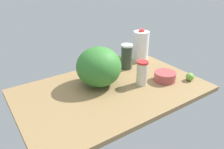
{
  "coord_description": "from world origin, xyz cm",
  "views": [
    {
      "loc": [
        69.43,
        102.31,
        73.89
      ],
      "look_at": [
        0.0,
        0.0,
        13.0
      ],
      "focal_mm": 35.0,
      "sensor_mm": 36.0,
      "label": 1
    }
  ],
  "objects_px": {
    "tumbler_cup": "(142,73)",
    "shaker_bottle": "(127,57)",
    "lime_near_front": "(190,77)",
    "milk_jug": "(141,46)",
    "lime_by_jug": "(119,59)",
    "mixing_bowl": "(165,76)",
    "watermelon": "(99,67)"
  },
  "relations": [
    {
      "from": "milk_jug",
      "to": "lime_by_jug",
      "type": "bearing_deg",
      "value": -14.35
    },
    {
      "from": "tumbler_cup",
      "to": "lime_by_jug",
      "type": "distance_m",
      "value": 0.39
    },
    {
      "from": "shaker_bottle",
      "to": "lime_near_front",
      "type": "height_order",
      "value": "shaker_bottle"
    },
    {
      "from": "lime_by_jug",
      "to": "tumbler_cup",
      "type": "bearing_deg",
      "value": 76.88
    },
    {
      "from": "lime_by_jug",
      "to": "shaker_bottle",
      "type": "bearing_deg",
      "value": 83.23
    },
    {
      "from": "shaker_bottle",
      "to": "lime_by_jug",
      "type": "relative_size",
      "value": 3.1
    },
    {
      "from": "tumbler_cup",
      "to": "lime_near_front",
      "type": "bearing_deg",
      "value": 154.63
    },
    {
      "from": "shaker_bottle",
      "to": "watermelon",
      "type": "bearing_deg",
      "value": 19.09
    },
    {
      "from": "milk_jug",
      "to": "tumbler_cup",
      "type": "bearing_deg",
      "value": 50.52
    },
    {
      "from": "mixing_bowl",
      "to": "shaker_bottle",
      "type": "bearing_deg",
      "value": -73.53
    },
    {
      "from": "mixing_bowl",
      "to": "milk_jug",
      "type": "bearing_deg",
      "value": -105.47
    },
    {
      "from": "milk_jug",
      "to": "mixing_bowl",
      "type": "relative_size",
      "value": 1.79
    },
    {
      "from": "mixing_bowl",
      "to": "lime_near_front",
      "type": "distance_m",
      "value": 0.17
    },
    {
      "from": "lime_near_front",
      "to": "milk_jug",
      "type": "bearing_deg",
      "value": -85.48
    },
    {
      "from": "watermelon",
      "to": "lime_near_front",
      "type": "distance_m",
      "value": 0.64
    },
    {
      "from": "mixing_bowl",
      "to": "tumbler_cup",
      "type": "relative_size",
      "value": 0.89
    },
    {
      "from": "mixing_bowl",
      "to": "shaker_bottle",
      "type": "relative_size",
      "value": 0.77
    },
    {
      "from": "mixing_bowl",
      "to": "lime_by_jug",
      "type": "height_order",
      "value": "same"
    },
    {
      "from": "mixing_bowl",
      "to": "lime_by_jug",
      "type": "xyz_separation_m",
      "value": [
        0.08,
        -0.43,
        -0.0
      ]
    },
    {
      "from": "milk_jug",
      "to": "watermelon",
      "type": "distance_m",
      "value": 0.54
    },
    {
      "from": "tumbler_cup",
      "to": "lime_by_jug",
      "type": "bearing_deg",
      "value": -103.12
    },
    {
      "from": "tumbler_cup",
      "to": "shaker_bottle",
      "type": "bearing_deg",
      "value": -105.85
    },
    {
      "from": "tumbler_cup",
      "to": "shaker_bottle",
      "type": "relative_size",
      "value": 0.86
    },
    {
      "from": "watermelon",
      "to": "shaker_bottle",
      "type": "relative_size",
      "value": 1.53
    },
    {
      "from": "lime_near_front",
      "to": "mixing_bowl",
      "type": "bearing_deg",
      "value": -33.76
    },
    {
      "from": "mixing_bowl",
      "to": "lime_by_jug",
      "type": "relative_size",
      "value": 2.38
    },
    {
      "from": "milk_jug",
      "to": "shaker_bottle",
      "type": "xyz_separation_m",
      "value": [
        0.2,
        0.07,
        -0.03
      ]
    },
    {
      "from": "watermelon",
      "to": "tumbler_cup",
      "type": "xyz_separation_m",
      "value": [
        -0.24,
        0.15,
        -0.05
      ]
    },
    {
      "from": "mixing_bowl",
      "to": "lime_by_jug",
      "type": "distance_m",
      "value": 0.44
    },
    {
      "from": "watermelon",
      "to": "lime_by_jug",
      "type": "xyz_separation_m",
      "value": [
        -0.33,
        -0.23,
        -0.1
      ]
    },
    {
      "from": "watermelon",
      "to": "tumbler_cup",
      "type": "height_order",
      "value": "watermelon"
    },
    {
      "from": "milk_jug",
      "to": "shaker_bottle",
      "type": "distance_m",
      "value": 0.21
    }
  ]
}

